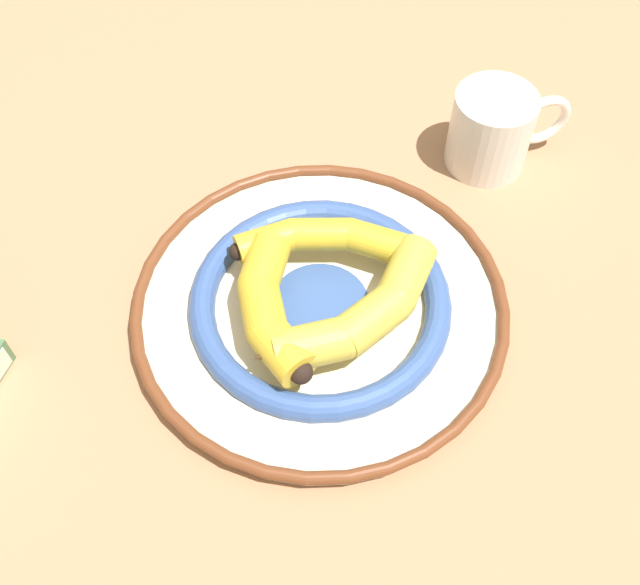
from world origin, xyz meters
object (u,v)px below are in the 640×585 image
(banana_a, at_px, (324,239))
(banana_c, at_px, (360,315))
(coffee_mug, at_px, (493,129))
(decorative_bowl, at_px, (320,305))
(banana_b, at_px, (268,304))

(banana_a, distance_m, banana_c, 0.09)
(banana_a, height_order, coffee_mug, coffee_mug)
(banana_a, bearing_deg, banana_c, 109.05)
(banana_a, bearing_deg, decorative_bowl, 84.97)
(banana_b, xyz_separation_m, coffee_mug, (0.31, -0.11, -0.01))
(banana_b, height_order, coffee_mug, coffee_mug)
(decorative_bowl, xyz_separation_m, coffee_mug, (0.27, -0.08, 0.03))
(decorative_bowl, height_order, banana_b, banana_b)
(decorative_bowl, relative_size, banana_a, 2.14)
(banana_c, bearing_deg, coffee_mug, 17.17)
(banana_b, bearing_deg, banana_c, 69.82)
(banana_c, relative_size, coffee_mug, 1.65)
(banana_a, xyz_separation_m, banana_b, (-0.09, 0.01, 0.00))
(banana_b, distance_m, banana_c, 0.08)
(banana_a, relative_size, coffee_mug, 1.42)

